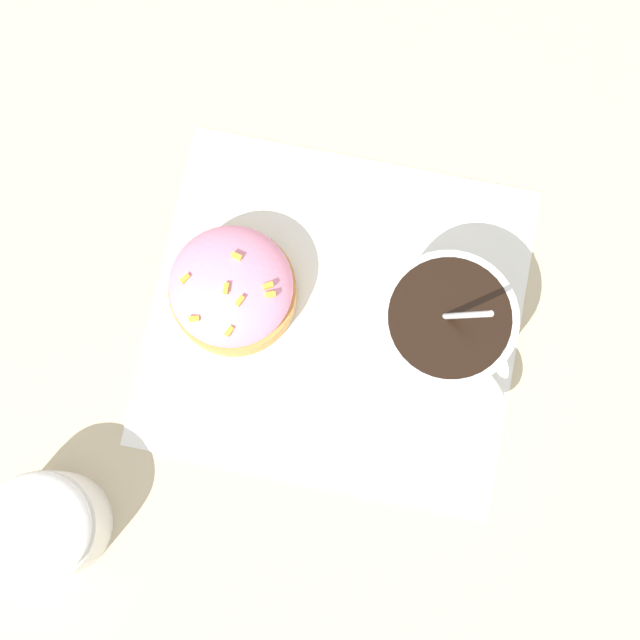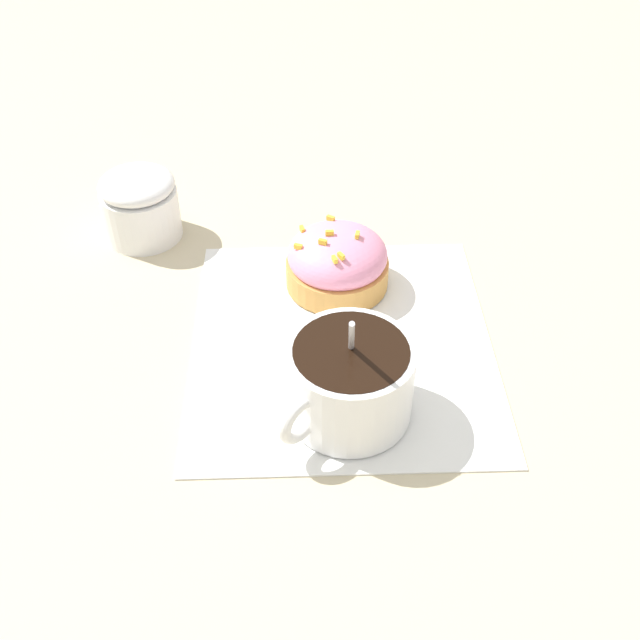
{
  "view_description": "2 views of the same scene",
  "coord_description": "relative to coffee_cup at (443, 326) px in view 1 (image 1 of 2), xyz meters",
  "views": [
    {
      "loc": [
        0.0,
        -0.12,
        0.63
      ],
      "look_at": [
        -0.01,
        -0.01,
        0.03
      ],
      "focal_mm": 50.0,
      "sensor_mm": 36.0,
      "label": 1
    },
    {
      "loc": [
        0.44,
        -0.08,
        0.42
      ],
      "look_at": [
        0.01,
        -0.02,
        0.03
      ],
      "focal_mm": 42.0,
      "sensor_mm": 36.0,
      "label": 2
    }
  ],
  "objects": [
    {
      "name": "ground_plane",
      "position": [
        -0.07,
        0.01,
        -0.04
      ],
      "size": [
        3.0,
        3.0,
        0.0
      ],
      "primitive_type": "plane",
      "color": "#C6B793"
    },
    {
      "name": "sugar_bowl",
      "position": [
        -0.25,
        -0.16,
        -0.0
      ],
      "size": [
        0.07,
        0.07,
        0.07
      ],
      "color": "white",
      "rests_on": "ground_plane"
    },
    {
      "name": "frosted_pastry",
      "position": [
        -0.15,
        0.01,
        -0.01
      ],
      "size": [
        0.09,
        0.09,
        0.06
      ],
      "color": "#D19347",
      "rests_on": "paper_napkin"
    },
    {
      "name": "coffee_cup",
      "position": [
        0.0,
        0.0,
        0.0
      ],
      "size": [
        0.09,
        0.1,
        0.1
      ],
      "color": "white",
      "rests_on": "paper_napkin"
    },
    {
      "name": "paper_napkin",
      "position": [
        -0.07,
        0.01,
        -0.04
      ],
      "size": [
        0.29,
        0.27,
        0.0
      ],
      "color": "white",
      "rests_on": "ground_plane"
    }
  ]
}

